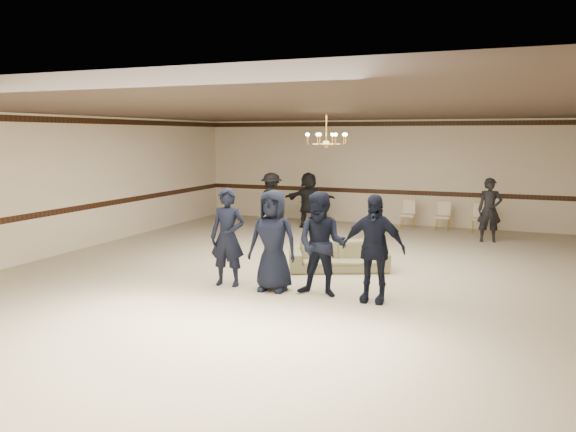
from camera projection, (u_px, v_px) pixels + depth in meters
name	position (u px, v px, depth m)	size (l,w,h in m)	color
room	(310.00, 194.00, 11.01)	(12.01, 14.01, 3.21)	tan
chair_rail	(386.00, 192.00, 17.50)	(12.00, 0.02, 0.14)	black
crown_molding	(388.00, 124.00, 17.20)	(12.00, 0.02, 0.14)	black
chandelier	(326.00, 128.00, 11.74)	(0.94, 0.94, 0.89)	gold
boy_a	(228.00, 237.00, 10.30)	(0.65, 0.43, 1.79)	black
boy_b	(273.00, 241.00, 9.96)	(0.88, 0.57, 1.79)	black
boy_c	(321.00, 244.00, 9.63)	(0.87, 0.68, 1.79)	black
boy_d	(373.00, 248.00, 9.29)	(1.05, 0.44, 1.79)	black
settee	(339.00, 256.00, 11.53)	(2.00, 0.78, 0.58)	brown
adult_left	(272.00, 201.00, 16.51)	(1.07, 0.62, 1.66)	black
adult_mid	(309.00, 200.00, 16.81)	(1.54, 0.49, 1.66)	black
adult_right	(490.00, 210.00, 14.55)	(0.60, 0.40, 1.66)	black
banquet_chair_left	(408.00, 215.00, 16.65)	(0.40, 0.40, 0.83)	beige
banquet_chair_mid	(443.00, 217.00, 16.28)	(0.40, 0.40, 0.83)	beige
banquet_chair_right	(479.00, 218.00, 15.91)	(0.40, 0.40, 0.83)	beige
console_table	(314.00, 212.00, 17.96)	(0.79, 0.33, 0.66)	black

